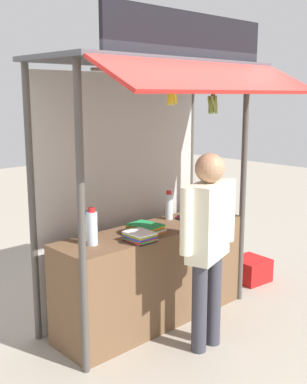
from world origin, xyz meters
name	(u,v)px	position (x,y,z in m)	size (l,w,h in m)	color
ground_plane	(153,319)	(0.00, 0.00, 0.00)	(20.00, 20.00, 0.00)	#9E9384
stall_counter	(153,275)	(0.00, 0.00, 0.45)	(1.98, 0.55, 0.91)	brown
stall_structure	(144,147)	(0.00, 0.13, 1.66)	(2.18, 1.46, 2.77)	#4C4742
water_bottle_front_right	(92,227)	(-0.70, 0.00, 1.06)	(0.09, 0.09, 0.32)	silver
water_bottle_center	(169,206)	(0.36, 0.15, 1.04)	(0.08, 0.08, 0.29)	silver
water_bottle_left	(88,226)	(-0.64, 0.14, 1.03)	(0.07, 0.07, 0.26)	silver
magazine_stack_mid_right	(194,218)	(0.51, -0.04, 0.93)	(0.25, 0.30, 0.04)	black
magazine_stack_far_right	(146,228)	(-0.12, -0.03, 0.94)	(0.26, 0.32, 0.08)	orange
magazine_stack_back_right	(140,236)	(-0.35, -0.20, 0.95)	(0.23, 0.27, 0.08)	black
banana_bunch_leftmost	(172,95)	(-0.16, -0.38, 2.13)	(0.10, 0.10, 0.25)	#332D23
banana_bunch_rightmost	(213,104)	(0.36, -0.38, 2.05)	(0.12, 0.12, 0.33)	#332D23
vendor_person	(208,234)	(-0.03, -0.68, 1.01)	(0.64, 0.34, 1.68)	#383842
plastic_crate	(250,270)	(1.50, -0.05, 0.13)	(0.38, 0.38, 0.26)	red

